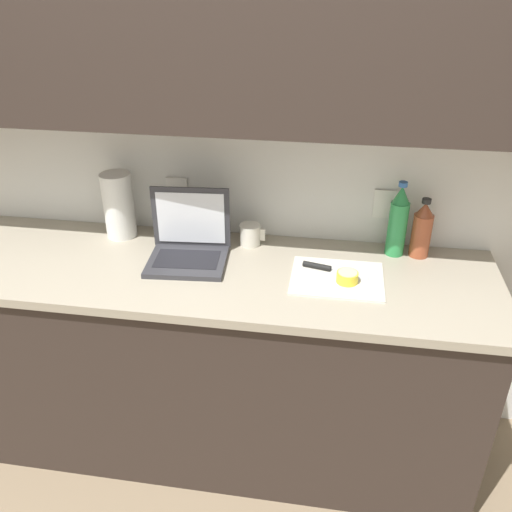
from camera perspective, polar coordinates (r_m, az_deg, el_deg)
name	(u,v)px	position (r m, az deg, el deg)	size (l,w,h in m)	color
ground_plane	(216,435)	(2.67, -4.28, -18.32)	(12.00, 12.00, 0.00)	#847056
wall_back	(215,81)	(2.10, -4.30, 17.86)	(5.20, 0.38, 2.60)	white
counter_unit	(207,357)	(2.36, -5.21, -10.53)	(2.23, 0.65, 0.90)	#332823
laptop	(189,243)	(2.15, -7.08, 1.33)	(0.33, 0.28, 0.27)	#333338
cutting_board	(337,278)	(2.04, 8.52, -2.35)	(0.34, 0.28, 0.01)	silver
knife	(324,268)	(2.08, 7.20, -1.26)	(0.26, 0.09, 0.02)	silver
lemon_half_cut	(347,277)	(2.01, 9.59, -2.20)	(0.08, 0.08, 0.04)	yellow
bottle_green_soda	(398,222)	(2.21, 14.72, 3.52)	(0.07, 0.07, 0.31)	#2D934C
bottle_oil_tall	(422,230)	(2.23, 17.06, 2.61)	(0.08, 0.08, 0.25)	#A34C2D
measuring_cup	(250,235)	(2.25, -0.61, 2.26)	(0.11, 0.09, 0.09)	silver
paper_towel_roll	(119,205)	(2.36, -14.26, 5.19)	(0.13, 0.13, 0.28)	white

